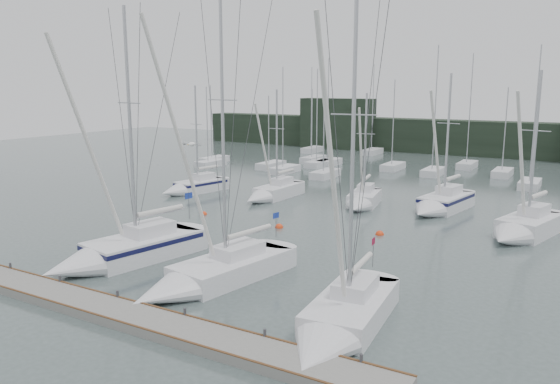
{
  "coord_description": "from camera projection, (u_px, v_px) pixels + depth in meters",
  "views": [
    {
      "loc": [
        16.46,
        -20.81,
        9.97
      ],
      "look_at": [
        1.41,
        5.0,
        4.15
      ],
      "focal_mm": 35.0,
      "sensor_mm": 36.0,
      "label": 1
    }
  ],
  "objects": [
    {
      "name": "seagull",
      "position": [
        192.0,
        144.0,
        25.32
      ],
      "size": [
        1.04,
        0.48,
        0.21
      ],
      "rotation": [
        0.0,
        0.0,
        -0.15
      ],
      "color": "white",
      "rests_on": "ground"
    },
    {
      "name": "far_treeline",
      "position": [
        468.0,
        138.0,
        79.78
      ],
      "size": [
        90.0,
        4.0,
        5.0
      ],
      "primitive_type": "cube",
      "color": "black",
      "rests_on": "ground"
    },
    {
      "name": "far_building_left",
      "position": [
        337.0,
        124.0,
        87.69
      ],
      "size": [
        12.0,
        3.0,
        8.0
      ],
      "primitive_type": "cube",
      "color": "black",
      "rests_on": "ground"
    },
    {
      "name": "buoy_c",
      "position": [
        204.0,
        215.0,
        42.99
      ],
      "size": [
        0.51,
        0.51,
        0.51
      ],
      "primitive_type": "sphere",
      "color": "red",
      "rests_on": "ground"
    },
    {
      "name": "buoy_a",
      "position": [
        279.0,
        228.0,
        39.01
      ],
      "size": [
        0.6,
        0.6,
        0.6
      ],
      "primitive_type": "sphere",
      "color": "red",
      "rests_on": "ground"
    },
    {
      "name": "buoy_b",
      "position": [
        380.0,
        235.0,
        37.18
      ],
      "size": [
        0.58,
        0.58,
        0.58
      ],
      "primitive_type": "sphere",
      "color": "red",
      "rests_on": "ground"
    },
    {
      "name": "sailboat_near_center",
      "position": [
        202.0,
        278.0,
        27.27
      ],
      "size": [
        4.64,
        10.03,
        15.81
      ],
      "rotation": [
        0.0,
        0.0,
        -0.19
      ],
      "color": "silver",
      "rests_on": "ground"
    },
    {
      "name": "sailboat_near_left",
      "position": [
        116.0,
        254.0,
        30.83
      ],
      "size": [
        4.93,
        9.99,
        15.29
      ],
      "rotation": [
        0.0,
        0.0,
        -0.2
      ],
      "color": "silver",
      "rests_on": "ground"
    },
    {
      "name": "sailboat_near_right",
      "position": [
        338.0,
        325.0,
        21.9
      ],
      "size": [
        3.46,
        9.04,
        14.99
      ],
      "rotation": [
        0.0,
        0.0,
        0.09
      ],
      "color": "silver",
      "rests_on": "ground"
    },
    {
      "name": "sailboat_mid_d",
      "position": [
        439.0,
        205.0,
        43.65
      ],
      "size": [
        3.97,
        8.16,
        11.81
      ],
      "rotation": [
        0.0,
        0.0,
        -0.17
      ],
      "color": "silver",
      "rests_on": "ground"
    },
    {
      "name": "sailboat_mid_e",
      "position": [
        521.0,
        230.0,
        36.11
      ],
      "size": [
        4.57,
        7.93,
        11.83
      ],
      "rotation": [
        0.0,
        0.0,
        -0.27
      ],
      "color": "silver",
      "rests_on": "ground"
    },
    {
      "name": "dock",
      "position": [
        135.0,
        317.0,
        23.41
      ],
      "size": [
        24.0,
        2.0,
        0.4
      ],
      "primitive_type": "cube",
      "color": "slate",
      "rests_on": "ground"
    },
    {
      "name": "mast_forest",
      "position": [
        407.0,
        168.0,
        64.27
      ],
      "size": [
        55.12,
        27.38,
        14.42
      ],
      "color": "silver",
      "rests_on": "ground"
    },
    {
      "name": "sailboat_mid_a",
      "position": [
        191.0,
        187.0,
        51.52
      ],
      "size": [
        3.72,
        7.25,
        10.74
      ],
      "rotation": [
        0.0,
        0.0,
        -0.22
      ],
      "color": "silver",
      "rests_on": "ground"
    },
    {
      "name": "sailboat_mid_b",
      "position": [
        270.0,
        194.0,
        48.68
      ],
      "size": [
        2.63,
        7.68,
        10.39
      ],
      "rotation": [
        0.0,
        0.0,
        -0.05
      ],
      "color": "silver",
      "rests_on": "ground"
    },
    {
      "name": "sailboat_mid_c",
      "position": [
        362.0,
        201.0,
        45.37
      ],
      "size": [
        3.27,
        6.54,
        10.08
      ],
      "rotation": [
        0.0,
        0.0,
        0.18
      ],
      "color": "silver",
      "rests_on": "ground"
    },
    {
      "name": "ground",
      "position": [
        207.0,
        286.0,
        27.69
      ],
      "size": [
        160.0,
        160.0,
        0.0
      ],
      "primitive_type": "plane",
      "color": "#465553",
      "rests_on": "ground"
    }
  ]
}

